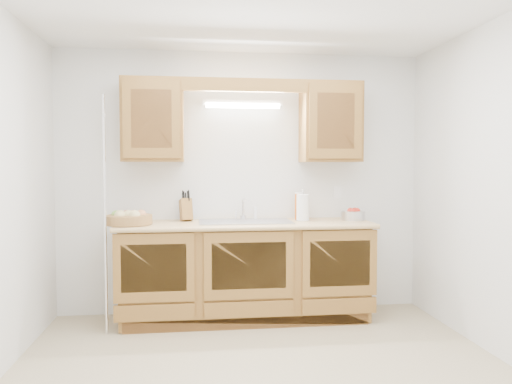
{
  "coord_description": "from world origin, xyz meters",
  "views": [
    {
      "loc": [
        -0.46,
        -3.31,
        1.41
      ],
      "look_at": [
        0.06,
        0.85,
        1.19
      ],
      "focal_mm": 35.0,
      "sensor_mm": 36.0,
      "label": 1
    }
  ],
  "objects": [
    {
      "name": "fruit_basket",
      "position": [
        -1.03,
        1.12,
        0.96
      ],
      "size": [
        0.5,
        0.5,
        0.13
      ],
      "rotation": [
        0.0,
        0.0,
        -0.27
      ],
      "color": "#A77B43",
      "rests_on": "countertop"
    },
    {
      "name": "base_cabinets",
      "position": [
        0.0,
        1.2,
        0.44
      ],
      "size": [
        2.2,
        0.6,
        0.86
      ],
      "primitive_type": "cube",
      "color": "olive",
      "rests_on": "ground"
    },
    {
      "name": "sponge",
      "position": [
        -0.54,
        1.44,
        0.91
      ],
      "size": [
        0.12,
        0.1,
        0.02
      ],
      "rotation": [
        0.0,
        0.0,
        0.32
      ],
      "color": "#CC333F",
      "rests_on": "countertop"
    },
    {
      "name": "knife_block",
      "position": [
        -0.54,
        1.37,
        1.01
      ],
      "size": [
        0.14,
        0.19,
        0.3
      ],
      "rotation": [
        0.0,
        0.0,
        0.24
      ],
      "color": "olive",
      "rests_on": "countertop"
    },
    {
      "name": "upper_cabinet_right",
      "position": [
        0.83,
        1.33,
        1.83
      ],
      "size": [
        0.55,
        0.33,
        0.75
      ],
      "primitive_type": "cube",
      "color": "olive",
      "rests_on": "room"
    },
    {
      "name": "wire_shelf_pole",
      "position": [
        -1.2,
        0.94,
        1.0
      ],
      "size": [
        0.03,
        0.03,
        2.0
      ],
      "primitive_type": "cylinder",
      "color": "silver",
      "rests_on": "ground"
    },
    {
      "name": "room",
      "position": [
        0.0,
        0.0,
        1.25
      ],
      "size": [
        3.52,
        3.5,
        2.5
      ],
      "color": "tan",
      "rests_on": "ground"
    },
    {
      "name": "sink",
      "position": [
        0.0,
        1.21,
        0.83
      ],
      "size": [
        0.84,
        0.46,
        0.36
      ],
      "color": "#9E9EA3",
      "rests_on": "countertop"
    },
    {
      "name": "paper_towel",
      "position": [
        0.54,
        1.22,
        1.02
      ],
      "size": [
        0.14,
        0.14,
        0.3
      ],
      "rotation": [
        0.0,
        0.0,
        0.1
      ],
      "color": "silver",
      "rests_on": "countertop"
    },
    {
      "name": "valance",
      "position": [
        0.0,
        1.19,
        2.14
      ],
      "size": [
        2.2,
        0.05,
        0.12
      ],
      "primitive_type": "cube",
      "color": "olive",
      "rests_on": "room"
    },
    {
      "name": "outlet_plate",
      "position": [
        0.95,
        1.49,
        1.15
      ],
      "size": [
        0.08,
        0.01,
        0.12
      ],
      "primitive_type": "cube",
      "color": "white",
      "rests_on": "room"
    },
    {
      "name": "countertop",
      "position": [
        0.0,
        1.19,
        0.88
      ],
      "size": [
        2.3,
        0.63,
        0.04
      ],
      "primitive_type": "cube",
      "color": "tan",
      "rests_on": "base_cabinets"
    },
    {
      "name": "orange_canister",
      "position": [
        0.54,
        1.37,
        1.03
      ],
      "size": [
        0.11,
        0.11,
        0.26
      ],
      "rotation": [
        0.0,
        0.0,
        -0.34
      ],
      "color": "#CB570B",
      "rests_on": "countertop"
    },
    {
      "name": "fluorescent_fixture",
      "position": [
        0.0,
        1.42,
        2.0
      ],
      "size": [
        0.76,
        0.08,
        0.08
      ],
      "color": "white",
      "rests_on": "room"
    },
    {
      "name": "soap_bottle",
      "position": [
        -0.54,
        1.42,
        1.0
      ],
      "size": [
        0.11,
        0.11,
        0.2
      ],
      "primitive_type": "imported",
      "rotation": [
        0.0,
        0.0,
        0.25
      ],
      "color": "#2352B2",
      "rests_on": "countertop"
    },
    {
      "name": "upper_cabinet_left",
      "position": [
        -0.83,
        1.33,
        1.83
      ],
      "size": [
        0.55,
        0.33,
        0.75
      ],
      "primitive_type": "cube",
      "color": "olive",
      "rests_on": "room"
    },
    {
      "name": "apple_bowl",
      "position": [
        1.03,
        1.24,
        0.95
      ],
      "size": [
        0.29,
        0.29,
        0.12
      ],
      "rotation": [
        0.0,
        0.0,
        0.37
      ],
      "color": "silver",
      "rests_on": "countertop"
    }
  ]
}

